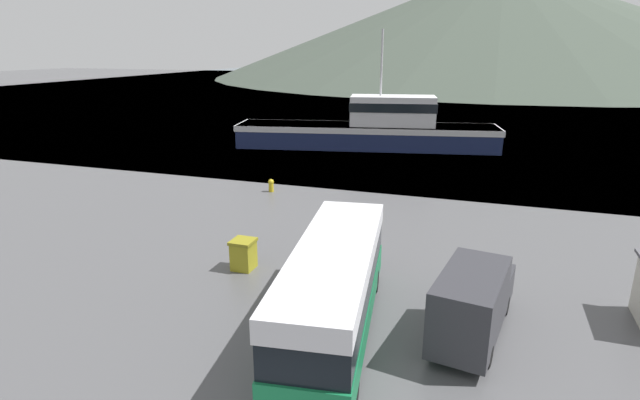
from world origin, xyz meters
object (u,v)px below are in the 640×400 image
(tour_bus, at_px, (334,285))
(storage_bin, at_px, (243,254))
(fishing_boat, at_px, (372,129))
(delivery_van, at_px, (473,300))

(tour_bus, height_order, storage_bin, tour_bus)
(tour_bus, relative_size, storage_bin, 7.41)
(fishing_boat, bearing_deg, tour_bus, 179.64)
(tour_bus, height_order, delivery_van, tour_bus)
(delivery_van, bearing_deg, tour_bus, -154.23)
(delivery_van, bearing_deg, storage_bin, 175.21)
(delivery_van, relative_size, storage_bin, 4.41)
(delivery_van, distance_m, storage_bin, 10.43)
(storage_bin, bearing_deg, delivery_van, -14.01)
(delivery_van, xyz_separation_m, storage_bin, (-10.10, 2.52, -0.66))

